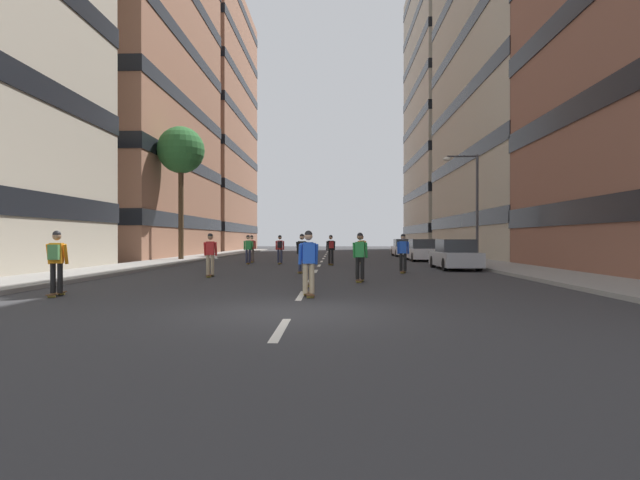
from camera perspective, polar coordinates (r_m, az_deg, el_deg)
ground_plane at (r=32.71m, az=0.15°, el=-2.57°), size 133.62×133.62×0.00m
sidewalk_left at (r=37.08m, az=-15.11°, el=-2.14°), size 3.28×61.24×0.14m
sidewalk_right at (r=36.58m, az=15.89°, el=-2.18°), size 3.28×61.24×0.14m
lane_markings at (r=33.44m, az=0.19°, el=-2.50°), size 0.16×52.20×0.01m
building_left_mid at (r=48.02m, az=-22.78°, el=16.31°), size 13.63×21.82×29.66m
building_left_far at (r=70.66m, az=-14.37°, el=12.99°), size 13.63×23.04×34.31m
building_right_mid at (r=48.24m, az=24.23°, el=20.00°), size 13.63×24.01×35.70m
building_right_far at (r=70.52m, az=16.46°, el=14.26°), size 13.63×20.54×37.29m
parked_car_near at (r=25.86m, az=15.35°, el=-1.75°), size 1.82×4.40×1.52m
parked_car_mid at (r=35.21m, az=11.71°, el=-1.24°), size 1.82×4.40×1.52m
parked_car_far at (r=44.18m, az=9.68°, el=-0.95°), size 1.82×4.40×1.52m
street_tree_near at (r=36.16m, az=-15.81°, el=9.84°), size 3.24×3.24×9.23m
streetlamp_right at (r=31.21m, az=17.09°, el=4.89°), size 2.13×0.30×6.50m
skater_0 at (r=15.05m, az=-28.24°, el=-1.93°), size 0.56×0.92×1.78m
skater_1 at (r=16.10m, az=-1.38°, el=-1.89°), size 0.53×0.90×1.78m
skater_2 at (r=28.89m, az=1.27°, el=-0.92°), size 0.56×0.92×1.78m
skater_3 at (r=17.74m, az=4.65°, el=-1.70°), size 0.56×0.92×1.78m
skater_4 at (r=32.34m, az=-7.93°, el=-0.80°), size 0.54×0.91×1.78m
skater_5 at (r=22.18m, az=-2.11°, el=-1.32°), size 0.57×0.92×1.78m
skater_6 at (r=20.52m, az=-12.60°, el=-1.45°), size 0.54×0.91×1.78m
skater_7 at (r=30.32m, az=-8.33°, el=-0.92°), size 0.57×0.92×1.78m
skater_8 at (r=30.78m, az=4.88°, el=-0.85°), size 0.54×0.90×1.78m
skater_9 at (r=22.53m, az=9.60°, el=-1.30°), size 0.57×0.92×1.78m
skater_10 at (r=30.16m, az=-4.67°, el=-0.87°), size 0.54×0.91×1.78m
skater_11 at (r=13.19m, az=-1.34°, el=-2.34°), size 0.56×0.92×1.78m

